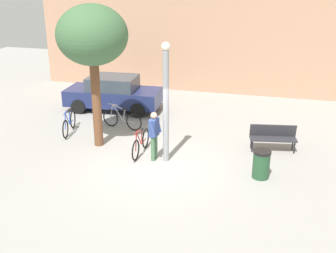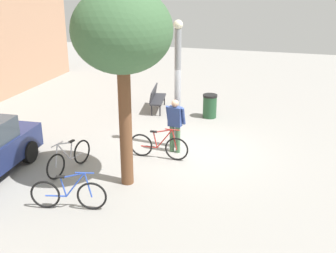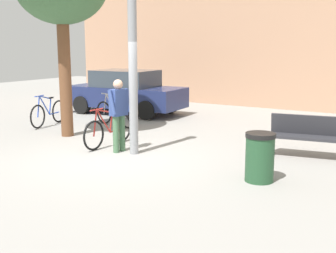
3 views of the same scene
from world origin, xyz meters
name	(u,v)px [view 1 (image 1 of 3)]	position (x,y,z in m)	size (l,w,h in m)	color
ground_plane	(156,165)	(0.00, 0.00, 0.00)	(36.00, 36.00, 0.00)	gray
building_facade	(210,12)	(0.00, 9.93, 3.97)	(17.68, 2.00, 7.93)	tan
lamppost	(166,100)	(0.22, 0.47, 2.10)	(0.28, 0.28, 3.94)	gray
person_by_lamppost	(154,133)	(-0.18, 0.44, 0.97)	(0.34, 0.61, 1.67)	#47704C
park_bench	(273,136)	(3.62, 2.24, 0.55)	(1.66, 0.74, 0.92)	#2D2D33
plaza_tree	(92,37)	(-2.48, 1.11, 3.89)	(2.39, 2.39, 4.97)	brown
bicycle_blue	(69,123)	(-4.07, 1.94, 0.38)	(0.44, 1.78, 0.97)	black
bicycle_silver	(122,119)	(-2.26, 2.91, 0.38)	(1.78, 0.42, 0.97)	black
bicycle_red	(141,143)	(-0.76, 0.77, 0.38)	(0.08, 1.81, 0.97)	black
parked_car_navy	(113,93)	(-3.45, 5.03, 0.77)	(4.29, 2.01, 1.55)	navy
trash_bin	(261,164)	(3.34, 0.02, 0.45)	(0.54, 0.54, 0.89)	#234C2D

